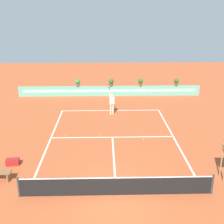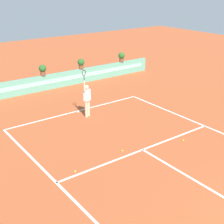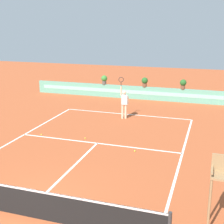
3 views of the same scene
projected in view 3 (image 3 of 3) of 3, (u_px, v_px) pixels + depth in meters
The scene contains 12 objects.
ground_plane at pixel (94, 146), 15.10m from camera, with size 60.00×60.00×0.00m, color #A84C28.
court_lines at pixel (99, 141), 15.76m from camera, with size 8.32×11.94×0.01m.
net at pixel (22, 201), 9.47m from camera, with size 8.92×0.10×1.00m.
back_wall_barrier at pixel (142, 93), 24.50m from camera, with size 18.00×0.21×1.00m.
umpire_chair at pixel (221, 184), 8.73m from camera, with size 0.60×0.60×2.14m.
tennis_player at pixel (124, 102), 19.31m from camera, with size 0.59×0.34×2.58m.
tennis_ball_near_baseline at pixel (135, 151), 14.43m from camera, with size 0.07×0.07×0.07m, color #CCE033.
tennis_ball_mid_court at pixel (41, 135), 16.60m from camera, with size 0.07×0.07×0.07m, color #CCE033.
tennis_ball_by_sideline at pixel (85, 138), 16.07m from camera, with size 0.07×0.07×0.07m, color #CCE033.
potted_plant_left at pixel (104, 79), 25.19m from camera, with size 0.48×0.48×0.72m.
potted_plant_right at pixel (183, 84), 23.34m from camera, with size 0.48×0.48×0.72m.
potted_plant_centre at pixel (145, 81), 24.21m from camera, with size 0.48×0.48×0.72m.
Camera 3 is at (5.18, -7.17, 5.59)m, focal length 50.70 mm.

